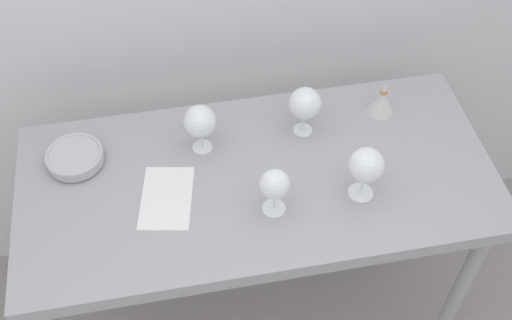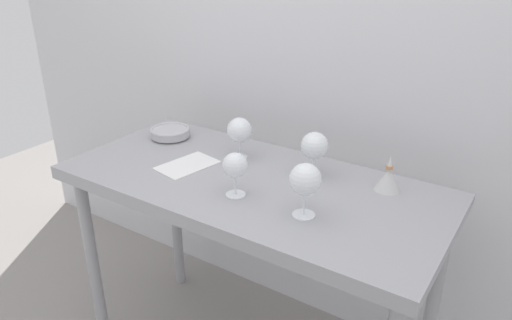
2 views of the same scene
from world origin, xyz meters
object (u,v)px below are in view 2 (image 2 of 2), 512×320
Objects in this scene: wine_glass_far_right at (315,146)px; wine_glass_far_left at (240,131)px; decanter_funnel at (388,179)px; wine_glass_near_right at (305,180)px; tasting_bowl at (170,132)px; tasting_sheet_upper at (187,165)px; wine_glass_near_center at (235,166)px.

wine_glass_far_left is (-0.32, -0.01, -0.00)m from wine_glass_far_right.
wine_glass_near_right is at bearing -117.04° from decanter_funnel.
wine_glass_far_left is at bearing -1.72° from tasting_bowl.
wine_glass_far_right is 0.32m from wine_glass_far_left.
wine_glass_far_right reaches higher than decanter_funnel.
tasting_bowl is at bearing -177.53° from decanter_funnel.
tasting_bowl is at bearing 155.09° from tasting_sheet_upper.
wine_glass_near_center reaches higher than tasting_bowl.
wine_glass_far_left reaches higher than tasting_bowl.
wine_glass_far_right is 0.75× the size of tasting_sheet_upper.
wine_glass_near_right reaches higher than tasting_bowl.
tasting_bowl is 1.32× the size of decanter_funnel.
wine_glass_far_right is at bearing 61.71° from wine_glass_near_center.
tasting_sheet_upper is at bearing 162.37° from wine_glass_near_center.
wine_glass_near_right reaches higher than decanter_funnel.
wine_glass_near_center is 0.53m from decanter_funnel.
wine_glass_near_center reaches higher than decanter_funnel.
decanter_funnel is (0.16, 0.31, -0.08)m from wine_glass_near_right.
wine_glass_near_center is at bearing -118.29° from wine_glass_far_right.
wine_glass_far_left is at bearing -174.82° from decanter_funnel.
wine_glass_far_right is at bearing -171.49° from decanter_funnel.
wine_glass_far_left is at bearing 122.35° from wine_glass_near_center.
tasting_bowl is (-0.25, 0.18, 0.02)m from tasting_sheet_upper.
wine_glass_far_left is (-0.42, 0.26, -0.01)m from wine_glass_near_right.
decanter_funnel is (0.71, 0.22, 0.04)m from tasting_sheet_upper.
wine_glass_near_center is 0.90× the size of tasting_bowl.
wine_glass_far_right is at bearing 2.38° from wine_glass_far_left.
wine_glass_near_center is 0.62m from tasting_bowl.
wine_glass_near_center is at bearing -142.48° from decanter_funnel.
wine_glass_far_left is 1.27× the size of decanter_funnel.
decanter_funnel is at bearing 2.47° from tasting_bowl.
tasting_bowl is at bearing 161.47° from wine_glass_near_right.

